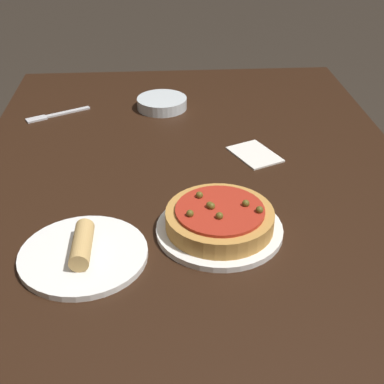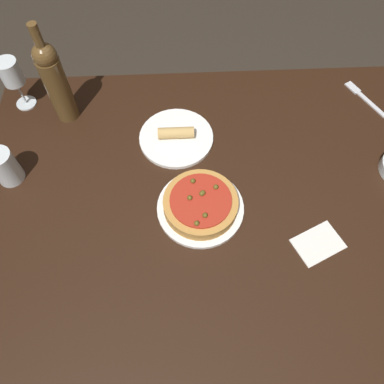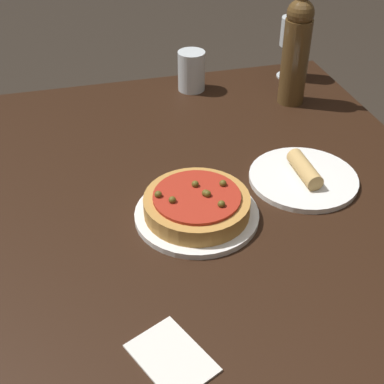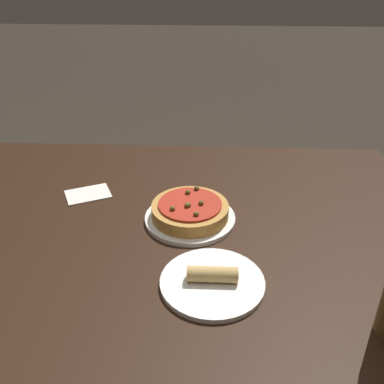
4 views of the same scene
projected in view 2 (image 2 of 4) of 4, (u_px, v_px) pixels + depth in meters
ground_plane at (228, 276)px, 1.69m from camera, size 14.00×14.00×0.00m
dining_table at (246, 208)px, 1.12m from camera, size 1.56×1.01×0.73m
dinner_plate at (200, 208)px, 1.04m from camera, size 0.24×0.24×0.01m
pizza at (201, 203)px, 1.01m from camera, size 0.20×0.20×0.05m
wine_glass at (11, 74)px, 1.13m from camera, size 0.07×0.07×0.17m
wine_bottle at (55, 81)px, 1.09m from camera, size 0.07×0.07×0.33m
water_cup at (4, 167)px, 1.05m from camera, size 0.07×0.07×0.11m
fork at (363, 97)px, 1.25m from camera, size 0.10×0.17×0.00m
side_plate at (176, 137)px, 1.16m from camera, size 0.23×0.23×0.05m
paper_napkin at (318, 244)px, 0.99m from camera, size 0.15×0.13×0.00m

